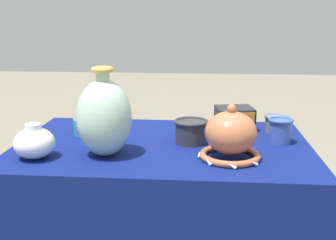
{
  "coord_description": "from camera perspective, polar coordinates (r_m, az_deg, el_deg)",
  "views": [
    {
      "loc": [
        0.14,
        -1.46,
        1.17
      ],
      "look_at": [
        0.03,
        -0.11,
        0.82
      ],
      "focal_mm": 45.0,
      "sensor_mm": 36.0,
      "label": 1
    }
  ],
  "objects": [
    {
      "name": "jar_round_porcelain",
      "position": [
        1.43,
        -17.65,
        -2.95
      ],
      "size": [
        0.13,
        0.13,
        0.12
      ],
      "color": "white",
      "rests_on": "display_table"
    },
    {
      "name": "cup_wide_slate",
      "position": [
        1.73,
        14.4,
        -0.34
      ],
      "size": [
        0.1,
        0.1,
        0.07
      ],
      "color": "slate",
      "rests_on": "display_table"
    },
    {
      "name": "cup_wide_cobalt",
      "position": [
        1.58,
        14.96,
        -1.29
      ],
      "size": [
        0.09,
        0.09,
        0.09
      ],
      "color": "#3851A8",
      "rests_on": "display_table"
    },
    {
      "name": "vase_dome_bell",
      "position": [
        1.37,
        8.48,
        -2.26
      ],
      "size": [
        0.21,
        0.21,
        0.18
      ],
      "color": "#BC6642",
      "rests_on": "display_table"
    },
    {
      "name": "mosaic_tile_box",
      "position": [
        1.73,
        9.0,
        0.21
      ],
      "size": [
        0.16,
        0.15,
        0.09
      ],
      "rotation": [
        0.0,
        0.0,
        0.18
      ],
      "color": "#232328",
      "rests_on": "display_table"
    },
    {
      "name": "cup_wide_charcoal",
      "position": [
        1.53,
        3.11,
        -1.45
      ],
      "size": [
        0.13,
        0.13,
        0.09
      ],
      "color": "#2D2D33",
      "rests_on": "display_table"
    },
    {
      "name": "pot_squat_teal",
      "position": [
        1.68,
        -10.34,
        -0.79
      ],
      "size": [
        0.14,
        0.14,
        0.06
      ],
      "primitive_type": "cylinder",
      "color": "teal",
      "rests_on": "display_table"
    },
    {
      "name": "display_table",
      "position": [
        1.55,
        -0.73,
        -6.17
      ],
      "size": [
        1.06,
        0.69,
        0.71
      ],
      "color": "#38383D",
      "rests_on": "ground_plane"
    },
    {
      "name": "vase_tall_bulbous",
      "position": [
        1.39,
        -8.64,
        0.39
      ],
      "size": [
        0.18,
        0.18,
        0.3
      ],
      "color": "#A8CCB7",
      "rests_on": "display_table"
    }
  ]
}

